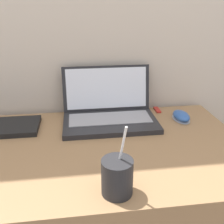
# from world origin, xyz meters

# --- Properties ---
(laptop) EXTENTS (0.37, 0.26, 0.21)m
(laptop) POSITION_xyz_m (0.06, 0.52, 0.82)
(laptop) COLOR #232326
(laptop) RESTS_ON desk
(drink_cup) EXTENTS (0.08, 0.08, 0.20)m
(drink_cup) POSITION_xyz_m (0.03, 0.07, 0.83)
(drink_cup) COLOR #232326
(drink_cup) RESTS_ON desk
(computer_mouse) EXTENTS (0.07, 0.11, 0.03)m
(computer_mouse) POSITION_xyz_m (0.36, 0.48, 0.79)
(computer_mouse) COLOR #B2B2B7
(computer_mouse) RESTS_ON desk
(usb_stick) EXTENTS (0.02, 0.06, 0.01)m
(usb_stick) POSITION_xyz_m (0.29, 0.59, 0.78)
(usb_stick) COLOR #B2261E
(usb_stick) RESTS_ON desk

